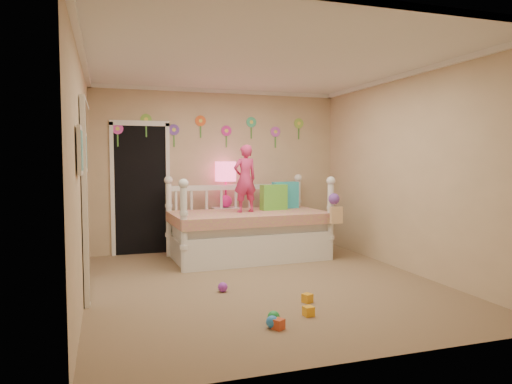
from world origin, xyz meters
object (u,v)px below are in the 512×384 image
object	(u,v)px
nightstand	(226,229)
table_lamp	(226,177)
daybed	(248,217)
child	(245,179)

from	to	relation	value
nightstand	table_lamp	size ratio (longest dim) A/B	0.95
nightstand	daybed	bearing A→B (deg)	-72.98
child	nightstand	bearing A→B (deg)	-90.25
daybed	child	distance (m)	0.57
daybed	nightstand	size ratio (longest dim) A/B	3.27
nightstand	table_lamp	distance (m)	0.84
daybed	table_lamp	size ratio (longest dim) A/B	3.12
daybed	nightstand	xyz separation A→B (m)	(-0.18, 0.63, -0.27)
child	table_lamp	bearing A→B (deg)	-90.25
child	table_lamp	distance (m)	0.68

